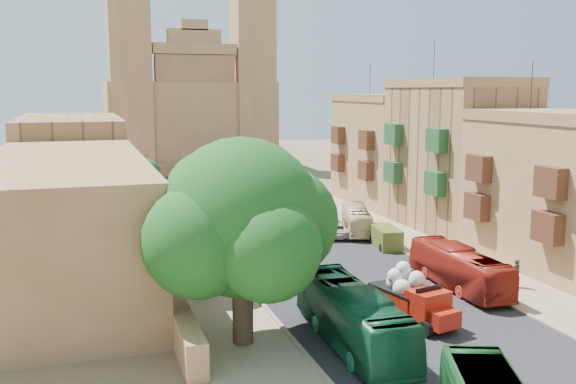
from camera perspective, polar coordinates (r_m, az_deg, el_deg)
ground at (r=33.79m, az=14.04°, el=-13.42°), size 260.00×260.00×0.00m
road_surface at (r=60.19m, az=-1.17°, el=-3.19°), size 14.00×140.00×0.01m
sidewalk_east at (r=63.51m, az=7.08°, el=-2.61°), size 5.00×140.00×0.01m
sidewalk_west at (r=58.24m, az=-10.18°, el=-3.75°), size 5.00×140.00×0.01m
kerb_east at (r=62.50m, az=5.00°, el=-2.71°), size 0.25×140.00×0.12m
kerb_west at (r=58.60m, az=-7.75°, el=-3.55°), size 0.25×140.00×0.12m
townhouse_b at (r=50.22m, az=23.19°, el=0.18°), size 9.00×14.00×14.90m
townhouse_c at (r=61.22m, az=14.68°, el=3.27°), size 9.00×14.00×17.40m
townhouse_d at (r=73.42m, az=8.79°, el=3.78°), size 9.00×14.00×15.90m
west_wall at (r=48.04m, az=-12.14°, el=-5.45°), size 1.00×40.00×1.80m
west_building_low at (r=45.18m, az=-18.98°, el=-2.37°), size 10.00×28.00×8.40m
west_building_mid at (r=70.79m, az=-18.68°, el=2.28°), size 10.00×22.00×10.00m
church at (r=106.36m, az=-8.79°, el=7.20°), size 28.00×22.50×36.30m
ficus_tree at (r=31.94m, az=-3.97°, el=-2.78°), size 10.54×9.70×10.54m
street_tree_a at (r=40.06m, az=-7.52°, el=-4.51°), size 3.33×3.33×5.11m
street_tree_b at (r=51.68m, az=-9.93°, el=-1.58°), size 3.26×3.26×5.01m
street_tree_c at (r=63.50m, az=-11.43°, el=-0.06°), size 2.83×2.83×4.35m
street_tree_d at (r=75.26m, az=-12.49°, el=1.66°), size 3.27×3.27×5.02m
red_truck at (r=36.63m, az=11.03°, el=-9.13°), size 3.30×5.88×3.26m
olive_pickup at (r=53.27m, az=8.69°, el=-4.03°), size 2.34×4.21×1.65m
bus_green_north at (r=32.95m, az=5.74°, el=-10.94°), size 2.91×11.02×3.05m
bus_red_east at (r=43.28m, az=14.96°, el=-6.56°), size 2.54×9.70×2.69m
bus_cream_east at (r=58.41m, az=6.11°, el=-2.43°), size 4.53×8.70×2.37m
car_blue_a at (r=48.83m, az=-0.47°, el=-5.37°), size 2.24×3.80×1.21m
car_white_a at (r=64.01m, az=-5.49°, el=-1.97°), size 1.75×3.63×1.15m
car_cream at (r=56.58m, az=4.25°, el=-3.35°), size 2.95×4.88×1.27m
car_dkblue at (r=75.20m, az=-5.60°, el=-0.24°), size 3.59×5.00×1.34m
car_white_b at (r=69.99m, az=-1.38°, el=-0.97°), size 1.59×3.55×1.18m
car_blue_b at (r=80.24m, az=-7.51°, el=0.27°), size 2.73×3.93×1.23m
pedestrian_a at (r=44.70m, az=19.60°, el=-6.83°), size 0.70×0.47×1.87m
pedestrian_c at (r=48.55m, az=15.60°, el=-5.60°), size 0.57×0.96×1.53m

